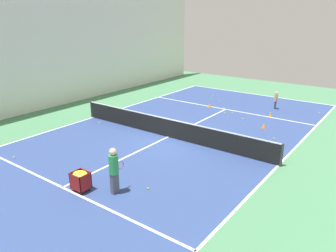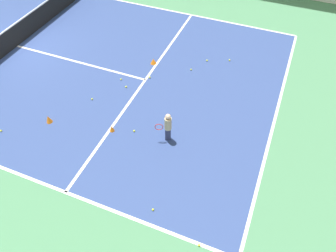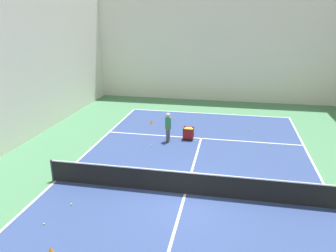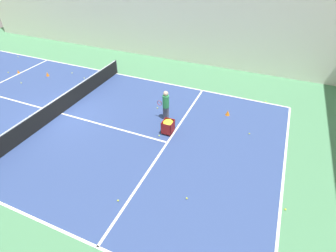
# 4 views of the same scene
# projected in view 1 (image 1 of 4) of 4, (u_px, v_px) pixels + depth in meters

# --- Properties ---
(ground_plane) EXTENTS (35.78, 35.78, 0.00)m
(ground_plane) POSITION_uv_depth(u_px,v_px,m) (168.00, 137.00, 16.90)
(ground_plane) COLOR #477F56
(court_playing_area) EXTENTS (11.46, 23.64, 0.00)m
(court_playing_area) POSITION_uv_depth(u_px,v_px,m) (168.00, 137.00, 16.90)
(court_playing_area) COLOR navy
(court_playing_area) RESTS_ON ground
(line_baseline_near) EXTENTS (11.46, 0.10, 0.00)m
(line_baseline_near) POSITION_uv_depth(u_px,v_px,m) (257.00, 95.00, 25.90)
(line_baseline_near) COLOR white
(line_baseline_near) RESTS_ON ground
(line_sideline_left) EXTENTS (0.10, 23.64, 0.00)m
(line_sideline_left) POSITION_uv_depth(u_px,v_px,m) (278.00, 166.00, 13.68)
(line_sideline_left) COLOR white
(line_sideline_left) RESTS_ON ground
(line_sideline_right) EXTENTS (0.10, 23.64, 0.00)m
(line_sideline_right) POSITION_uv_depth(u_px,v_px,m) (93.00, 117.00, 20.12)
(line_sideline_right) COLOR white
(line_sideline_right) RESTS_ON ground
(line_service_near) EXTENTS (11.46, 0.10, 0.00)m
(line_service_near) POSITION_uv_depth(u_px,v_px,m) (226.00, 109.00, 21.85)
(line_service_near) COLOR white
(line_service_near) RESTS_ON ground
(line_service_far) EXTENTS (11.46, 0.10, 0.00)m
(line_service_far) POSITION_uv_depth(u_px,v_px,m) (62.00, 187.00, 11.95)
(line_service_far) COLOR white
(line_service_far) RESTS_ON ground
(line_centre_service) EXTENTS (0.10, 13.00, 0.00)m
(line_centre_service) POSITION_uv_depth(u_px,v_px,m) (168.00, 137.00, 16.90)
(line_centre_service) COLOR white
(line_centre_service) RESTS_ON ground
(hall_enclosure_right) EXTENTS (0.15, 32.08, 8.98)m
(hall_enclosure_right) POSITION_uv_depth(u_px,v_px,m) (45.00, 39.00, 21.01)
(hall_enclosure_right) COLOR silver
(hall_enclosure_right) RESTS_ON ground
(tennis_net) EXTENTS (11.76, 0.10, 1.00)m
(tennis_net) POSITION_uv_depth(u_px,v_px,m) (168.00, 128.00, 16.74)
(tennis_net) COLOR #2D2D33
(tennis_net) RESTS_ON ground
(player_near_baseline) EXTENTS (0.37, 0.55, 1.19)m
(player_near_baseline) POSITION_uv_depth(u_px,v_px,m) (276.00, 99.00, 21.73)
(player_near_baseline) COLOR #2D3351
(player_near_baseline) RESTS_ON ground
(coach_at_net) EXTENTS (0.37, 0.68, 1.71)m
(coach_at_net) POSITION_uv_depth(u_px,v_px,m) (114.00, 168.00, 11.28)
(coach_at_net) COLOR #4C4C56
(coach_at_net) RESTS_ON ground
(ball_cart) EXTENTS (0.59, 0.53, 0.73)m
(ball_cart) POSITION_uv_depth(u_px,v_px,m) (80.00, 178.00, 11.59)
(ball_cart) COLOR maroon
(ball_cart) RESTS_ON ground
(training_cone_0) EXTENTS (0.26, 0.26, 0.23)m
(training_cone_0) POSITION_uv_depth(u_px,v_px,m) (210.00, 105.00, 22.35)
(training_cone_0) COLOR orange
(training_cone_0) RESTS_ON ground
(training_cone_1) EXTENTS (0.22, 0.22, 0.29)m
(training_cone_1) POSITION_uv_depth(u_px,v_px,m) (264.00, 126.00, 18.17)
(training_cone_1) COLOR orange
(training_cone_1) RESTS_ON ground
(training_cone_3) EXTENTS (0.17, 0.17, 0.25)m
(training_cone_3) POSITION_uv_depth(u_px,v_px,m) (270.00, 115.00, 20.20)
(training_cone_3) COLOR orange
(training_cone_3) RESTS_ON ground
(tennis_ball_0) EXTENTS (0.07, 0.07, 0.07)m
(tennis_ball_0) POSITION_uv_depth(u_px,v_px,m) (319.00, 113.00, 20.92)
(tennis_ball_0) COLOR yellow
(tennis_ball_0) RESTS_ON ground
(tennis_ball_1) EXTENTS (0.07, 0.07, 0.07)m
(tennis_ball_1) POSITION_uv_depth(u_px,v_px,m) (148.00, 188.00, 11.81)
(tennis_ball_1) COLOR yellow
(tennis_ball_1) RESTS_ON ground
(tennis_ball_3) EXTENTS (0.07, 0.07, 0.07)m
(tennis_ball_3) POSITION_uv_depth(u_px,v_px,m) (224.00, 108.00, 22.03)
(tennis_ball_3) COLOR yellow
(tennis_ball_3) RESTS_ON ground
(tennis_ball_4) EXTENTS (0.07, 0.07, 0.07)m
(tennis_ball_4) POSITION_uv_depth(u_px,v_px,m) (100.00, 123.00, 19.03)
(tennis_ball_4) COLOR yellow
(tennis_ball_4) RESTS_ON ground
(tennis_ball_5) EXTENTS (0.07, 0.07, 0.07)m
(tennis_ball_5) POSITION_uv_depth(u_px,v_px,m) (270.00, 113.00, 20.94)
(tennis_ball_5) COLOR yellow
(tennis_ball_5) RESTS_ON ground
(tennis_ball_6) EXTENTS (0.07, 0.07, 0.07)m
(tennis_ball_6) POSITION_uv_depth(u_px,v_px,m) (225.00, 113.00, 20.92)
(tennis_ball_6) COLOR yellow
(tennis_ball_6) RESTS_ON ground
(tennis_ball_8) EXTENTS (0.07, 0.07, 0.07)m
(tennis_ball_8) POSITION_uv_depth(u_px,v_px,m) (219.00, 101.00, 23.74)
(tennis_ball_8) COLOR yellow
(tennis_ball_8) RESTS_ON ground
(tennis_ball_9) EXTENTS (0.07, 0.07, 0.07)m
(tennis_ball_9) POSITION_uv_depth(u_px,v_px,m) (213.00, 95.00, 25.48)
(tennis_ball_9) COLOR yellow
(tennis_ball_9) RESTS_ON ground
(tennis_ball_10) EXTENTS (0.07, 0.07, 0.07)m
(tennis_ball_10) POSITION_uv_depth(u_px,v_px,m) (14.00, 157.00, 14.40)
(tennis_ball_10) COLOR yellow
(tennis_ball_10) RESTS_ON ground
(tennis_ball_11) EXTENTS (0.07, 0.07, 0.07)m
(tennis_ball_11) POSITION_uv_depth(u_px,v_px,m) (274.00, 138.00, 16.64)
(tennis_ball_11) COLOR yellow
(tennis_ball_11) RESTS_ON ground
(tennis_ball_12) EXTENTS (0.07, 0.07, 0.07)m
(tennis_ball_12) POSITION_uv_depth(u_px,v_px,m) (232.00, 112.00, 21.04)
(tennis_ball_12) COLOR yellow
(tennis_ball_12) RESTS_ON ground
(tennis_ball_13) EXTENTS (0.07, 0.07, 0.07)m
(tennis_ball_13) POSITION_uv_depth(u_px,v_px,m) (333.00, 109.00, 21.83)
(tennis_ball_13) COLOR yellow
(tennis_ball_13) RESTS_ON ground
(tennis_ball_14) EXTENTS (0.07, 0.07, 0.07)m
(tennis_ball_14) POSITION_uv_depth(u_px,v_px,m) (257.00, 145.00, 15.80)
(tennis_ball_14) COLOR yellow
(tennis_ball_14) RESTS_ON ground
(tennis_ball_16) EXTENTS (0.07, 0.07, 0.07)m
(tennis_ball_16) POSITION_uv_depth(u_px,v_px,m) (243.00, 119.00, 19.73)
(tennis_ball_16) COLOR yellow
(tennis_ball_16) RESTS_ON ground
(tennis_ball_17) EXTENTS (0.07, 0.07, 0.07)m
(tennis_ball_17) POSITION_uv_depth(u_px,v_px,m) (211.00, 98.00, 24.56)
(tennis_ball_17) COLOR yellow
(tennis_ball_17) RESTS_ON ground
(tennis_ball_18) EXTENTS (0.07, 0.07, 0.07)m
(tennis_ball_18) POSITION_uv_depth(u_px,v_px,m) (80.00, 183.00, 12.21)
(tennis_ball_18) COLOR yellow
(tennis_ball_18) RESTS_ON ground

